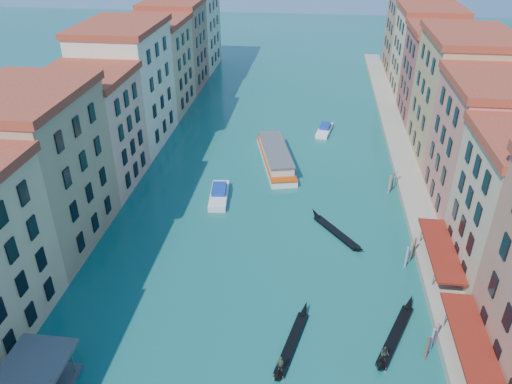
{
  "coord_description": "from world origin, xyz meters",
  "views": [
    {
      "loc": [
        6.48,
        -10.11,
        37.58
      ],
      "look_at": [
        0.15,
        42.22,
        7.28
      ],
      "focal_mm": 35.0,
      "sensor_mm": 36.0,
      "label": 1
    }
  ],
  "objects": [
    {
      "name": "restaurant_awnings",
      "position": [
        22.19,
        23.0,
        2.99
      ],
      "size": [
        3.2,
        44.55,
        3.12
      ],
      "color": "maroon",
      "rests_on": "ground"
    },
    {
      "name": "quay",
      "position": [
        22.0,
        65.0,
        0.5
      ],
      "size": [
        4.0,
        140.0,
        1.0
      ],
      "primitive_type": "cube",
      "color": "#9F9780",
      "rests_on": "ground"
    },
    {
      "name": "gondola_right",
      "position": [
        15.9,
        27.18,
        0.46
      ],
      "size": [
        5.62,
        11.33,
        2.39
      ],
      "rotation": [
        0.0,
        0.0,
        -0.41
      ],
      "color": "black",
      "rests_on": "ground"
    },
    {
      "name": "mooring_poles_right",
      "position": [
        19.1,
        28.8,
        1.3
      ],
      "size": [
        1.44,
        54.24,
        3.2
      ],
      "color": "brown",
      "rests_on": "ground"
    },
    {
      "name": "motorboat_mid",
      "position": [
        -6.59,
        52.4,
        0.64
      ],
      "size": [
        3.26,
        8.16,
        1.65
      ],
      "rotation": [
        0.0,
        0.0,
        0.1
      ],
      "color": "silver",
      "rests_on": "ground"
    },
    {
      "name": "vaporetto_far",
      "position": [
        0.7,
        65.1,
        1.21
      ],
      "size": [
        8.33,
        18.47,
        2.68
      ],
      "rotation": [
        0.0,
        0.0,
        0.24
      ],
      "color": "white",
      "rests_on": "ground"
    },
    {
      "name": "right_bank_palazzos",
      "position": [
        30.0,
        65.0,
        9.75
      ],
      "size": [
        12.8,
        128.4,
        21.0
      ],
      "color": "#9A4E35",
      "rests_on": "ground"
    },
    {
      "name": "gondola_fore",
      "position": [
        5.74,
        25.12,
        0.38
      ],
      "size": [
        3.45,
        11.14,
        2.25
      ],
      "rotation": [
        0.0,
        0.0,
        -0.23
      ],
      "color": "black",
      "rests_on": "ground"
    },
    {
      "name": "gondola_far",
      "position": [
        10.33,
        45.27,
        0.33
      ],
      "size": [
        7.43,
        9.5,
        1.59
      ],
      "rotation": [
        0.0,
        0.0,
        0.64
      ],
      "color": "black",
      "rests_on": "ground"
    },
    {
      "name": "left_bank_palazzos",
      "position": [
        -26.0,
        64.68,
        9.71
      ],
      "size": [
        12.8,
        128.4,
        21.0
      ],
      "color": "beige",
      "rests_on": "ground"
    },
    {
      "name": "motorboat_far",
      "position": [
        8.88,
        79.28,
        0.56
      ],
      "size": [
        3.42,
        7.21,
        1.43
      ],
      "rotation": [
        0.0,
        0.0,
        -0.19
      ],
      "color": "white",
      "rests_on": "ground"
    }
  ]
}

